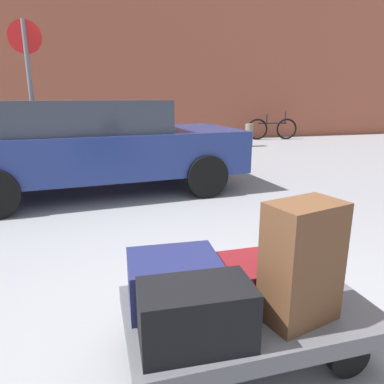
# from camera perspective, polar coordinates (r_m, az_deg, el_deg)

# --- Properties ---
(ground_plane) EXTENTS (60.00, 60.00, 0.00)m
(ground_plane) POSITION_cam_1_polar(r_m,az_deg,el_deg) (2.33, 8.69, -24.58)
(ground_plane) COLOR gray
(luggage_cart) EXTENTS (1.38, 0.81, 0.34)m
(luggage_cart) POSITION_cam_1_polar(r_m,az_deg,el_deg) (2.17, 8.99, -19.04)
(luggage_cart) COLOR #4C4C51
(luggage_cart) RESTS_ON ground_plane
(suitcase_brown_center) EXTENTS (0.43, 0.33, 0.64)m
(suitcase_brown_center) POSITION_cam_1_polar(r_m,az_deg,el_deg) (1.94, 17.19, -10.73)
(suitcase_brown_center) COLOR #51331E
(suitcase_brown_center) RESTS_ON luggage_cart
(duffel_bag_black_front_right) EXTENTS (0.55, 0.33, 0.30)m
(duffel_bag_black_front_right) POSITION_cam_1_polar(r_m,az_deg,el_deg) (1.76, 0.65, -19.06)
(duffel_bag_black_front_right) COLOR black
(duffel_bag_black_front_right) RESTS_ON luggage_cart
(suitcase_navy_front_left) EXTENTS (0.53, 0.43, 0.27)m
(suitcase_navy_front_left) POSITION_cam_1_polar(r_m,az_deg,el_deg) (2.07, -2.95, -13.88)
(suitcase_navy_front_left) COLOR #191E47
(suitcase_navy_front_left) RESTS_ON luggage_cart
(suitcase_maroon_rear_left) EXTENTS (0.51, 0.38, 0.21)m
(suitcase_maroon_rear_left) POSITION_cam_1_polar(r_m,az_deg,el_deg) (2.20, 10.52, -13.23)
(suitcase_maroon_rear_left) COLOR maroon
(suitcase_maroon_rear_left) RESTS_ON luggage_cart
(parked_car) EXTENTS (4.43, 2.19, 1.42)m
(parked_car) POSITION_cam_1_polar(r_m,az_deg,el_deg) (5.73, -15.01, 7.43)
(parked_car) COLOR navy
(parked_car) RESTS_ON ground_plane
(bicycle_leaning) EXTENTS (1.74, 0.37, 0.96)m
(bicycle_leaning) POSITION_cam_1_polar(r_m,az_deg,el_deg) (12.82, 12.70, 9.86)
(bicycle_leaning) COLOR black
(bicycle_leaning) RESTS_ON ground_plane
(bollard_kerb_near) EXTENTS (0.23, 0.23, 0.67)m
(bollard_kerb_near) POSITION_cam_1_polar(r_m,az_deg,el_deg) (10.40, 1.80, 8.86)
(bollard_kerb_near) COLOR #72665B
(bollard_kerb_near) RESTS_ON ground_plane
(bollard_kerb_mid) EXTENTS (0.23, 0.23, 0.67)m
(bollard_kerb_mid) POSITION_cam_1_polar(r_m,az_deg,el_deg) (10.91, 9.11, 8.97)
(bollard_kerb_mid) COLOR #72665B
(bollard_kerb_mid) RESTS_ON ground_plane
(no_parking_sign) EXTENTS (0.50, 0.07, 2.60)m
(no_parking_sign) POSITION_cam_1_polar(r_m,az_deg,el_deg) (6.37, -24.44, 14.90)
(no_parking_sign) COLOR slate
(no_parking_sign) RESTS_ON ground_plane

